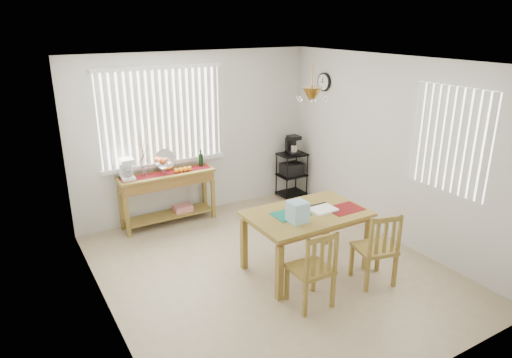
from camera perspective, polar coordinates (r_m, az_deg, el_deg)
ground at (r=5.99m, az=1.89°, el=-11.26°), size 4.00×4.50×0.01m
room_shell at (r=5.34m, az=2.03°, el=4.68°), size 4.20×4.70×2.70m
sideboard at (r=7.14m, az=-10.96°, el=-0.82°), size 1.47×0.41×0.83m
sideboard_items at (r=6.98m, az=-12.99°, el=1.45°), size 1.40×0.35×0.63m
wire_cart at (r=8.17m, az=4.49°, el=1.04°), size 0.47×0.38×0.80m
cart_items at (r=8.04m, az=4.54°, el=4.25°), size 0.19×0.23×0.33m
dining_table at (r=5.72m, az=6.36°, el=-4.99°), size 1.47×0.95×0.79m
table_items at (r=5.48m, az=6.02°, el=-4.02°), size 1.12×0.52×0.25m
chair_left at (r=5.12m, az=7.10°, el=-11.16°), size 0.45×0.45×0.93m
chair_right at (r=5.67m, az=14.80°, el=-8.45°), size 0.52×0.52×0.94m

